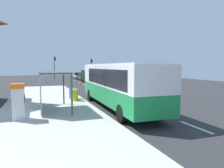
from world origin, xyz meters
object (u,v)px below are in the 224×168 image
at_px(white_van, 90,75).
at_px(ticket_machine, 18,101).
at_px(recycling_bin_blue, 72,93).
at_px(bus_shelter, 49,81).
at_px(recycling_bin_yellow, 75,95).
at_px(recycling_bin_green, 73,94).
at_px(sedan_far, 83,77).
at_px(traffic_light_far_side, 55,64).
at_px(bus, 117,83).
at_px(traffic_light_near_side, 91,66).
at_px(sedan_near, 78,76).

xyz_separation_m(white_van, ticket_machine, (-10.29, -25.59, -0.17)).
height_order(recycling_bin_blue, bus_shelter, bus_shelter).
height_order(white_van, ticket_machine, white_van).
relative_size(recycling_bin_yellow, recycling_bin_green, 1.00).
distance_m(ticket_machine, recycling_bin_blue, 7.48).
xyz_separation_m(white_van, recycling_bin_yellow, (-6.40, -20.62, -0.69)).
bearing_deg(bus_shelter, recycling_bin_yellow, 54.66).
bearing_deg(sedan_far, bus_shelter, -106.27).
xyz_separation_m(recycling_bin_blue, traffic_light_far_side, (1.10, 31.46, 2.85)).
bearing_deg(ticket_machine, traffic_light_far_side, 82.49).
relative_size(white_van, traffic_light_far_side, 0.99).
relative_size(bus, traffic_light_near_side, 2.30).
xyz_separation_m(sedan_far, ticket_machine, (-10.39, -31.70, 0.38)).
xyz_separation_m(recycling_bin_yellow, traffic_light_near_side, (9.70, 32.06, 2.55)).
xyz_separation_m(ticket_machine, traffic_light_near_side, (13.59, 37.03, 2.03)).
distance_m(recycling_bin_green, traffic_light_far_side, 32.30).
bearing_deg(white_van, bus, -99.32).
bearing_deg(bus, sedan_near, 83.63).
height_order(bus, sedan_near, bus).
relative_size(sedan_far, recycling_bin_yellow, 4.71).
relative_size(sedan_far, bus_shelter, 1.12).
height_order(recycling_bin_green, bus_shelter, bus_shelter).
bearing_deg(recycling_bin_green, white_van, 72.18).
height_order(recycling_bin_yellow, recycling_bin_blue, same).
bearing_deg(traffic_light_far_side, ticket_machine, -97.51).
distance_m(sedan_near, recycling_bin_green, 32.69).
bearing_deg(traffic_light_far_side, bus, -87.79).
xyz_separation_m(white_van, recycling_bin_green, (-6.40, -19.92, -0.69)).
distance_m(sedan_near, sedan_far, 6.00).
distance_m(sedan_near, recycling_bin_yellow, 33.37).
distance_m(white_van, recycling_bin_green, 20.93).
bearing_deg(bus_shelter, traffic_light_near_side, 71.29).
height_order(sedan_far, bus_shelter, bus_shelter).
bearing_deg(recycling_bin_yellow, sedan_far, 76.34).
distance_m(traffic_light_near_side, traffic_light_far_side, 8.65).
bearing_deg(ticket_machine, sedan_near, 74.60).
relative_size(bus, recycling_bin_green, 11.65).
bearing_deg(traffic_light_near_side, white_van, -106.10).
relative_size(recycling_bin_green, recycling_bin_blue, 1.00).
xyz_separation_m(sedan_far, recycling_bin_green, (-6.50, -26.03, -0.14)).
height_order(recycling_bin_green, traffic_light_far_side, traffic_light_far_side).
relative_size(sedan_far, recycling_bin_blue, 4.71).
relative_size(white_van, recycling_bin_yellow, 5.55).
distance_m(sedan_near, recycling_bin_blue, 32.00).
distance_m(recycling_bin_yellow, recycling_bin_blue, 1.40).
bearing_deg(white_van, bus_shelter, -109.94).
height_order(sedan_near, recycling_bin_yellow, sedan_near).
xyz_separation_m(bus, bus_shelter, (-4.70, 0.10, 0.25)).
relative_size(sedan_near, recycling_bin_blue, 4.64).
height_order(white_van, traffic_light_far_side, traffic_light_far_side).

